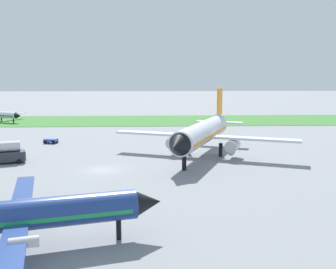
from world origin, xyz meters
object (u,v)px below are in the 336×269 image
object	(u,v)px
airplane_foreground_turboprop	(17,215)
baggage_cart_midfield	(51,140)
fuel_truck_near_gate	(1,153)
airplane_midfield_jet	(203,133)

from	to	relation	value
airplane_foreground_turboprop	baggage_cart_midfield	size ratio (longest dim) A/B	9.44
airplane_foreground_turboprop	fuel_truck_near_gate	bearing A→B (deg)	97.85
airplane_foreground_turboprop	baggage_cart_midfield	world-z (taller)	airplane_foreground_turboprop
airplane_midfield_jet	airplane_foreground_turboprop	xyz separation A→B (m)	(-18.18, -33.76, -1.05)
baggage_cart_midfield	fuel_truck_near_gate	bearing A→B (deg)	91.49
airplane_midfield_jet	airplane_foreground_turboprop	size ratio (longest dim) A/B	1.15
airplane_midfield_jet	airplane_foreground_turboprop	bearing A→B (deg)	-5.82
airplane_midfield_jet	fuel_truck_near_gate	bearing A→B (deg)	-60.31
airplane_foreground_turboprop	fuel_truck_near_gate	distance (m)	32.42
fuel_truck_near_gate	airplane_midfield_jet	bearing A→B (deg)	165.61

